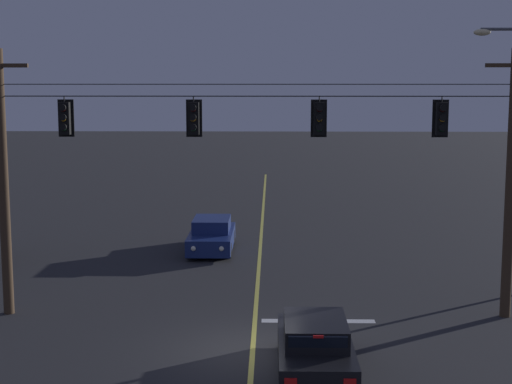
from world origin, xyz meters
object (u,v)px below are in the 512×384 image
Objects in this scene: traffic_light_left_inner at (194,118)px; traffic_light_right_inner at (441,119)px; car_waiting_near_lane at (315,347)px; car_oncoming_lead at (212,236)px; traffic_light_centre at (319,118)px; traffic_light_leftmost at (65,118)px.

traffic_light_left_inner is 1.00× the size of traffic_light_right_inner.
traffic_light_right_inner is at bearing 50.35° from car_waiting_near_lane.
car_oncoming_lead is (-0.21, 9.08, -5.39)m from traffic_light_left_inner.
traffic_light_right_inner is at bearing 0.00° from traffic_light_centre.
traffic_light_leftmost is at bearing 146.87° from car_waiting_near_lane.
car_waiting_near_lane is (3.41, -4.74, -5.38)m from traffic_light_left_inner.
traffic_light_centre and traffic_light_right_inner have the same top height.
car_waiting_near_lane is 0.98× the size of car_oncoming_lead.
traffic_light_left_inner is 10.56m from car_oncoming_lead.
traffic_light_leftmost is at bearing 180.00° from traffic_light_left_inner.
traffic_light_right_inner reaches higher than car_oncoming_lead.
traffic_light_leftmost and traffic_light_left_inner have the same top height.
car_oncoming_lead is at bearing 129.73° from traffic_light_right_inner.
car_oncoming_lead is (-3.94, 9.08, -5.39)m from traffic_light_centre.
car_oncoming_lead is at bearing 113.45° from traffic_light_centre.
traffic_light_left_inner and traffic_light_centre have the same top height.
car_oncoming_lead is (3.64, 9.08, -5.39)m from traffic_light_leftmost.
traffic_light_right_inner is at bearing 0.00° from traffic_light_left_inner.
traffic_light_left_inner reaches higher than car_oncoming_lead.
traffic_light_left_inner is at bearing -88.66° from car_oncoming_lead.
traffic_light_left_inner is 0.28× the size of car_waiting_near_lane.
traffic_light_leftmost and traffic_light_centre have the same top height.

